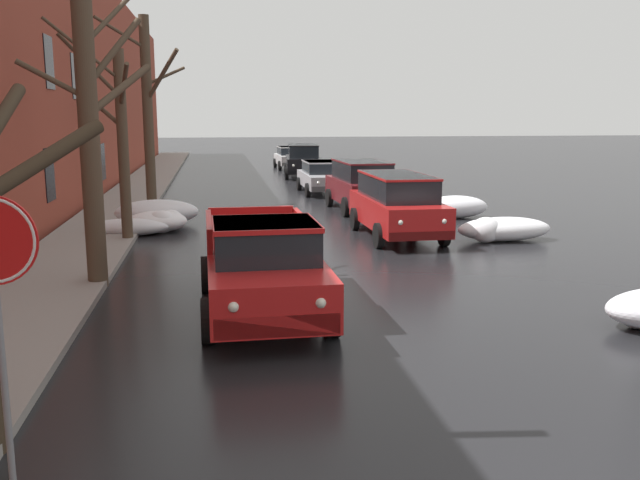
% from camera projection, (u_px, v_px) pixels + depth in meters
% --- Properties ---
extents(left_sidewalk_slab, '(2.46, 80.00, 0.13)m').
position_uv_depth(left_sidewalk_slab, '(104.00, 226.00, 21.16)').
color(left_sidewalk_slab, gray).
rests_on(left_sidewalk_slab, ground).
extents(brick_townhouse_facade, '(0.63, 80.00, 9.77)m').
position_uv_depth(brick_townhouse_facade, '(33.00, 66.00, 20.02)').
color(brick_townhouse_facade, brown).
rests_on(brick_townhouse_facade, ground).
extents(snow_bank_near_corner_left, '(1.79, 1.42, 0.68)m').
position_uv_depth(snow_bank_near_corner_left, '(159.00, 221.00, 20.42)').
color(snow_bank_near_corner_left, white).
rests_on(snow_bank_near_corner_left, ground).
extents(snow_bank_along_left_kerb, '(2.27, 1.11, 0.77)m').
position_uv_depth(snow_bank_along_left_kerb, '(454.00, 207.00, 23.07)').
color(snow_bank_along_left_kerb, white).
rests_on(snow_bank_along_left_kerb, ground).
extents(snow_bank_mid_block_left, '(2.64, 1.29, 0.81)m').
position_uv_depth(snow_bank_mid_block_left, '(156.00, 212.00, 21.67)').
color(snow_bank_mid_block_left, white).
rests_on(snow_bank_mid_block_left, ground).
extents(snow_bank_along_right_kerb, '(2.35, 0.92, 0.51)m').
position_uv_depth(snow_bank_along_right_kerb, '(127.00, 227.00, 19.77)').
color(snow_bank_along_right_kerb, white).
rests_on(snow_bank_along_right_kerb, ground).
extents(snow_bank_far_right_pile, '(2.68, 1.13, 0.71)m').
position_uv_depth(snow_bank_far_right_pile, '(501.00, 229.00, 18.94)').
color(snow_bank_far_right_pile, white).
rests_on(snow_bank_far_right_pile, ground).
extents(bare_tree_second_along_sidewalk, '(2.39, 1.90, 6.65)m').
position_uv_depth(bare_tree_second_along_sidewalk, '(90.00, 114.00, 13.46)').
color(bare_tree_second_along_sidewalk, '#4C3D2D').
rests_on(bare_tree_second_along_sidewalk, ground).
extents(bare_tree_mid_block, '(2.08, 1.98, 5.85)m').
position_uv_depth(bare_tree_mid_block, '(120.00, 138.00, 18.24)').
color(bare_tree_mid_block, '#4C3D2D').
rests_on(bare_tree_mid_block, ground).
extents(bare_tree_far_down_block, '(3.05, 1.78, 7.07)m').
position_uv_depth(bare_tree_far_down_block, '(148.00, 108.00, 25.41)').
color(bare_tree_far_down_block, '#4C3D2D').
rests_on(bare_tree_far_down_block, ground).
extents(pickup_truck_red_approaching_near_lane, '(2.23, 5.30, 1.76)m').
position_uv_depth(pickup_truck_red_approaching_near_lane, '(262.00, 265.00, 11.94)').
color(pickup_truck_red_approaching_near_lane, red).
rests_on(pickup_truck_red_approaching_near_lane, ground).
extents(suv_red_parked_kerbside_close, '(2.03, 4.79, 1.82)m').
position_uv_depth(suv_red_parked_kerbside_close, '(397.00, 203.00, 19.36)').
color(suv_red_parked_kerbside_close, red).
rests_on(suv_red_parked_kerbside_close, ground).
extents(suv_maroon_parked_kerbside_mid, '(2.18, 4.43, 1.82)m').
position_uv_depth(suv_maroon_parked_kerbside_mid, '(362.00, 184.00, 24.78)').
color(suv_maroon_parked_kerbside_mid, maroon).
rests_on(suv_maroon_parked_kerbside_mid, ground).
extents(sedan_silver_parked_far_down_block, '(1.97, 4.43, 1.42)m').
position_uv_depth(sedan_silver_parked_far_down_block, '(322.00, 176.00, 30.33)').
color(sedan_silver_parked_far_down_block, '#B7B7BC').
rests_on(sedan_silver_parked_far_down_block, ground).
extents(suv_black_queued_behind_truck, '(2.33, 4.65, 1.82)m').
position_uv_depth(suv_black_queued_behind_truck, '(303.00, 159.00, 37.85)').
color(suv_black_queued_behind_truck, black).
rests_on(suv_black_queued_behind_truck, ground).
extents(sedan_white_at_far_intersection, '(2.10, 3.97, 1.42)m').
position_uv_depth(sedan_white_at_far_intersection, '(291.00, 157.00, 43.75)').
color(sedan_white_at_far_intersection, silver).
rests_on(sedan_white_at_far_intersection, ground).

